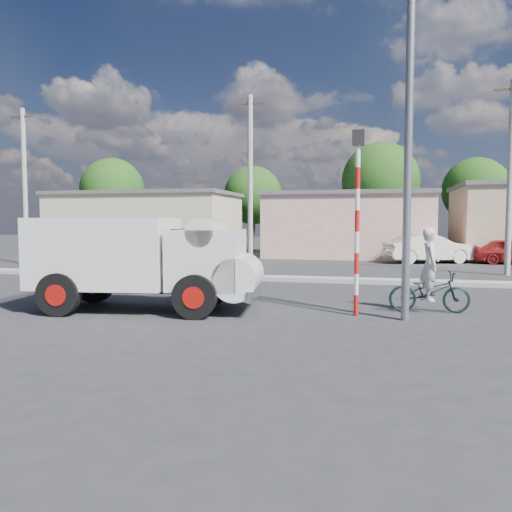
% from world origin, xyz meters
% --- Properties ---
extents(ground_plane, '(120.00, 120.00, 0.00)m').
position_xyz_m(ground_plane, '(0.00, 0.00, 0.00)').
color(ground_plane, '#2A2A2D').
rests_on(ground_plane, ground).
extents(median, '(40.00, 0.80, 0.16)m').
position_xyz_m(median, '(0.00, 8.00, 0.08)').
color(median, '#99968E').
rests_on(median, ground).
extents(truck, '(5.83, 2.78, 2.32)m').
position_xyz_m(truck, '(-1.95, 1.04, 1.29)').
color(truck, black).
rests_on(truck, ground).
extents(bicycle, '(1.99, 0.84, 1.02)m').
position_xyz_m(bicycle, '(4.94, 2.36, 0.51)').
color(bicycle, '#16272A').
rests_on(bicycle, ground).
extents(cyclist, '(0.48, 0.68, 1.78)m').
position_xyz_m(cyclist, '(4.94, 2.36, 0.89)').
color(cyclist, silver).
rests_on(cyclist, ground).
extents(car_cream, '(4.97, 3.15, 1.55)m').
position_xyz_m(car_cream, '(6.48, 17.73, 0.77)').
color(car_cream, white).
rests_on(car_cream, ground).
extents(traffic_pole, '(0.28, 0.18, 4.36)m').
position_xyz_m(traffic_pole, '(3.20, 1.50, 2.59)').
color(traffic_pole, red).
rests_on(traffic_pole, ground).
extents(streetlight, '(2.34, 0.22, 9.00)m').
position_xyz_m(streetlight, '(4.14, 1.20, 4.96)').
color(streetlight, slate).
rests_on(streetlight, ground).
extents(building_row, '(37.80, 7.30, 4.44)m').
position_xyz_m(building_row, '(1.10, 22.00, 2.13)').
color(building_row, beige).
rests_on(building_row, ground).
extents(tree_row, '(51.24, 7.43, 8.42)m').
position_xyz_m(tree_row, '(7.45, 28.53, 4.96)').
color(tree_row, '#38281E').
rests_on(tree_row, ground).
extents(utility_poles, '(35.40, 0.24, 8.00)m').
position_xyz_m(utility_poles, '(3.25, 12.00, 4.07)').
color(utility_poles, '#99968E').
rests_on(utility_poles, ground).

